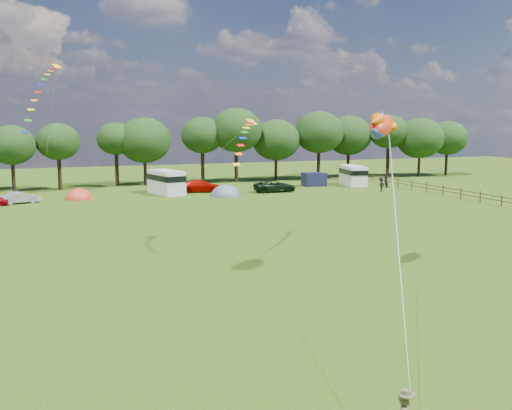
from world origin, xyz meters
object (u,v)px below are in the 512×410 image
object	(u,v)px
campervan_d	(353,175)
tent_orange	(79,199)
car_c	(202,186)
fish_kite	(380,126)
car_d	(275,186)
walker_b	(381,184)
walker_a	(386,182)
car_b	(20,198)
tent_greyblue	(226,196)
campervan_c	(166,181)

from	to	relation	value
campervan_d	tent_orange	distance (m)	35.20
car_c	fish_kite	xyz separation A→B (m)	(-0.19, -39.19, 7.48)
car_c	car_d	distance (m)	8.82
campervan_d	walker_b	bearing A→B (deg)	-171.64
fish_kite	walker_a	size ratio (longest dim) A/B	2.01
fish_kite	walker_b	bearing A→B (deg)	16.25
car_b	campervan_d	world-z (taller)	campervan_d
campervan_d	tent_greyblue	bearing A→B (deg)	115.15
fish_kite	walker_a	bearing A→B (deg)	15.53
car_b	tent_greyblue	xyz separation A→B (m)	(21.70, -1.80, -0.60)
tent_greyblue	walker_b	size ratio (longest dim) A/B	2.20
car_b	tent_greyblue	world-z (taller)	tent_greyblue
campervan_d	tent_orange	size ratio (longest dim) A/B	1.72
car_b	walker_a	distance (m)	43.33
campervan_d	tent_greyblue	world-z (taller)	campervan_d
car_d	tent_greyblue	world-z (taller)	car_d
car_b	car_d	xyz separation A→B (m)	(28.43, -0.06, 0.09)
tent_orange	fish_kite	size ratio (longest dim) A/B	1.07
car_b	campervan_c	world-z (taller)	campervan_c
car_d	walker_b	bearing A→B (deg)	-104.78
campervan_c	walker_b	xyz separation A→B (m)	(24.98, -6.56, -0.62)
car_c	campervan_d	xyz separation A→B (m)	(20.91, 0.47, 0.66)
campervan_c	walker_b	bearing A→B (deg)	-119.26
campervan_d	walker_a	xyz separation A→B (m)	(2.32, -4.27, -0.63)
car_c	tent_greyblue	size ratio (longest dim) A/B	1.29
car_c	walker_a	world-z (taller)	walker_a
car_c	campervan_d	distance (m)	20.93
car_b	campervan_c	size ratio (longest dim) A/B	0.58
tent_orange	tent_greyblue	xyz separation A→B (m)	(15.82, -3.30, -0.00)
tent_orange	walker_b	distance (m)	35.31
car_d	tent_orange	bearing A→B (deg)	88.92
campervan_d	car_d	bearing A→B (deg)	115.32
walker_a	car_b	bearing A→B (deg)	-31.32
car_c	car_d	size ratio (longest dim) A/B	0.94
campervan_c	tent_greyblue	size ratio (longest dim) A/B	1.59
car_d	tent_orange	xyz separation A→B (m)	(-22.55, 1.57, -0.69)
campervan_c	tent_greyblue	xyz separation A→B (m)	(5.93, -4.36, -1.46)
tent_greyblue	walker_a	bearing A→B (deg)	2.17
campervan_c	fish_kite	size ratio (longest dim) A/B	1.98
tent_orange	walker_a	size ratio (longest dim) A/B	2.15
car_c	campervan_d	bearing A→B (deg)	-69.18
campervan_c	fish_kite	world-z (taller)	fish_kite
campervan_d	walker_b	distance (m)	7.30
tent_orange	car_d	bearing A→B (deg)	-3.98
fish_kite	campervan_d	bearing A→B (deg)	21.00
car_d	car_c	bearing A→B (deg)	73.82
car_d	campervan_d	world-z (taller)	campervan_d
fish_kite	campervan_c	bearing A→B (deg)	55.08
car_b	tent_greyblue	bearing A→B (deg)	-113.05
car_c	walker_b	xyz separation A→B (m)	(20.65, -6.81, 0.13)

